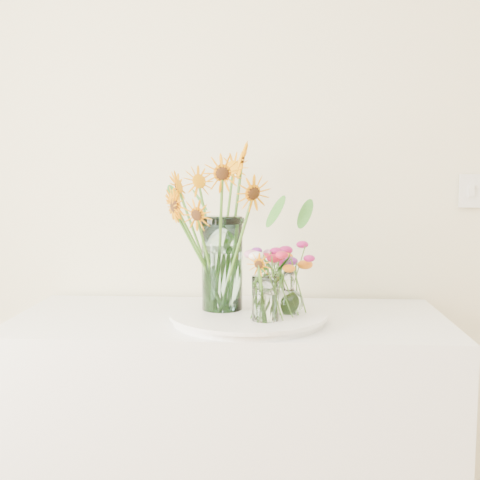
% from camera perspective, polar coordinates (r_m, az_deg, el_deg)
% --- Properties ---
extents(counter, '(1.40, 0.60, 0.90)m').
position_cam_1_polar(counter, '(2.12, -0.96, -19.13)').
color(counter, white).
rests_on(counter, ground_plane).
extents(tray, '(0.47, 0.47, 0.02)m').
position_cam_1_polar(tray, '(1.90, 0.79, -7.37)').
color(tray, white).
rests_on(tray, counter).
extents(mason_jar, '(0.15, 0.15, 0.30)m').
position_cam_1_polar(mason_jar, '(1.91, -1.71, -2.28)').
color(mason_jar, '#B2E3E3').
rests_on(mason_jar, tray).
extents(sunflower_bouquet, '(0.72, 0.72, 0.53)m').
position_cam_1_polar(sunflower_bouquet, '(1.90, -1.72, 1.07)').
color(sunflower_bouquet, orange).
rests_on(sunflower_bouquet, tray).
extents(small_vase_a, '(0.09, 0.09, 0.14)m').
position_cam_1_polar(small_vase_a, '(1.78, 2.42, -5.62)').
color(small_vase_a, white).
rests_on(small_vase_a, tray).
extents(wildflower_posy_a, '(0.20, 0.20, 0.23)m').
position_cam_1_polar(wildflower_posy_a, '(1.77, 2.43, -4.20)').
color(wildflower_posy_a, orange).
rests_on(wildflower_posy_a, tray).
extents(small_vase_b, '(0.10, 0.10, 0.13)m').
position_cam_1_polar(small_vase_b, '(1.88, 4.64, -5.07)').
color(small_vase_b, white).
rests_on(small_vase_b, tray).
extents(wildflower_posy_b, '(0.23, 0.23, 0.22)m').
position_cam_1_polar(wildflower_posy_b, '(1.87, 4.65, -3.72)').
color(wildflower_posy_b, orange).
rests_on(wildflower_posy_b, tray).
extents(small_vase_c, '(0.08, 0.08, 0.12)m').
position_cam_1_polar(small_vase_c, '(1.95, 3.36, -4.87)').
color(small_vase_c, white).
rests_on(small_vase_c, tray).
extents(wildflower_posy_c, '(0.18, 0.18, 0.21)m').
position_cam_1_polar(wildflower_posy_c, '(1.95, 3.37, -3.57)').
color(wildflower_posy_c, orange).
rests_on(wildflower_posy_c, tray).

